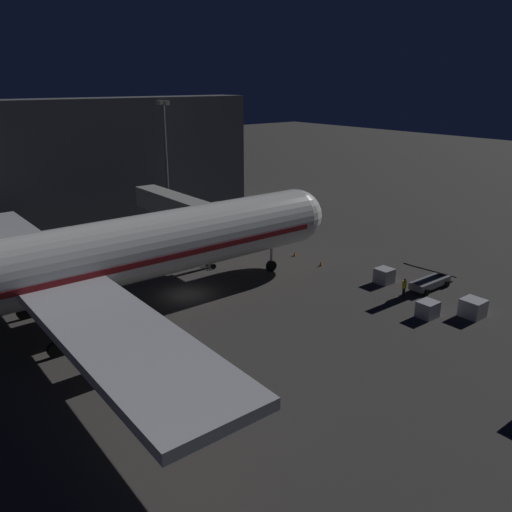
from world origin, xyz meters
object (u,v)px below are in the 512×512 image
object	(u,v)px
apron_floodlight_mast	(166,153)
baggage_container_mid_row	(473,308)
belt_loader	(430,281)
traffic_cone_nose_port	(321,264)
traffic_cone_nose_starboard	(295,254)
jet_bridge	(186,210)
baggage_container_far_row	(428,309)
airliner_at_gate	(40,270)
ground_crew_near_nose_gear	(404,286)
baggage_container_near_belt	(384,276)

from	to	relation	value
apron_floodlight_mast	baggage_container_mid_row	xyz separation A→B (m)	(-45.46, -5.07, -9.29)
belt_loader	traffic_cone_nose_port	distance (m)	12.26
baggage_container_mid_row	traffic_cone_nose_starboard	distance (m)	22.20
jet_bridge	traffic_cone_nose_starboard	size ratio (longest dim) A/B	32.46
belt_loader	baggage_container_far_row	world-z (taller)	belt_loader
apron_floodlight_mast	traffic_cone_nose_port	bearing A→B (deg)	-171.96
baggage_container_far_row	traffic_cone_nose_port	world-z (taller)	baggage_container_far_row
airliner_at_gate	jet_bridge	size ratio (longest dim) A/B	3.46
baggage_container_mid_row	ground_crew_near_nose_gear	xyz separation A→B (m)	(6.62, 0.98, 0.21)
traffic_cone_nose_port	traffic_cone_nose_starboard	world-z (taller)	same
traffic_cone_nose_port	traffic_cone_nose_starboard	distance (m)	4.40
baggage_container_near_belt	ground_crew_near_nose_gear	world-z (taller)	ground_crew_near_nose_gear
jet_bridge	baggage_container_near_belt	xyz separation A→B (m)	(-19.80, -11.59, -4.95)
jet_bridge	baggage_container_near_belt	bearing A→B (deg)	-149.65
apron_floodlight_mast	traffic_cone_nose_port	world-z (taller)	apron_floodlight_mast
jet_bridge	ground_crew_near_nose_gear	world-z (taller)	jet_bridge
apron_floodlight_mast	airliner_at_gate	bearing A→B (deg)	134.82
jet_bridge	belt_loader	world-z (taller)	jet_bridge
airliner_at_gate	baggage_container_mid_row	world-z (taller)	airliner_at_gate
apron_floodlight_mast	belt_loader	size ratio (longest dim) A/B	2.09
baggage_container_mid_row	traffic_cone_nose_port	bearing A→B (deg)	3.73
airliner_at_gate	traffic_cone_nose_starboard	distance (m)	30.15
baggage_container_near_belt	baggage_container_mid_row	distance (m)	10.03
jet_bridge	ground_crew_near_nose_gear	size ratio (longest dim) A/B	9.74
baggage_container_near_belt	baggage_container_far_row	distance (m)	8.41
jet_bridge	apron_floodlight_mast	bearing A→B (deg)	-21.69
baggage_container_mid_row	ground_crew_near_nose_gear	world-z (taller)	ground_crew_near_nose_gear
baggage_container_near_belt	baggage_container_far_row	xyz separation A→B (m)	(-7.62, 3.56, -0.04)
jet_bridge	traffic_cone_nose_starboard	world-z (taller)	jet_bridge
baggage_container_far_row	baggage_container_mid_row	bearing A→B (deg)	-126.40
belt_loader	traffic_cone_nose_port	size ratio (longest dim) A/B	15.10
belt_loader	baggage_container_mid_row	size ratio (longest dim) A/B	4.42
belt_loader	traffic_cone_nose_starboard	distance (m)	16.50
jet_bridge	traffic_cone_nose_port	xyz separation A→B (m)	(-12.07, -10.13, -5.45)
airliner_at_gate	ground_crew_near_nose_gear	size ratio (longest dim) A/B	33.69
belt_loader	baggage_container_far_row	size ratio (longest dim) A/B	4.85
baggage_container_far_row	traffic_cone_nose_port	bearing A→B (deg)	-7.81
belt_loader	baggage_container_mid_row	xyz separation A→B (m)	(-6.10, 2.58, -0.05)
jet_bridge	baggage_container_mid_row	world-z (taller)	jet_bridge
baggage_container_mid_row	apron_floodlight_mast	bearing A→B (deg)	6.37
airliner_at_gate	jet_bridge	xyz separation A→B (m)	(9.87, -19.44, 0.03)
jet_bridge	baggage_container_mid_row	distance (m)	32.27
traffic_cone_nose_starboard	traffic_cone_nose_port	bearing A→B (deg)	180.00
belt_loader	ground_crew_near_nose_gear	bearing A→B (deg)	81.81
jet_bridge	ground_crew_near_nose_gear	distance (m)	25.84
baggage_container_near_belt	apron_floodlight_mast	bearing A→B (deg)	8.62
apron_floodlight_mast	baggage_container_far_row	bearing A→B (deg)	-177.59
baggage_container_mid_row	traffic_cone_nose_port	xyz separation A→B (m)	(17.76, 1.16, -0.53)
apron_floodlight_mast	ground_crew_near_nose_gear	world-z (taller)	apron_floodlight_mast
airliner_at_gate	baggage_container_far_row	bearing A→B (deg)	-122.58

